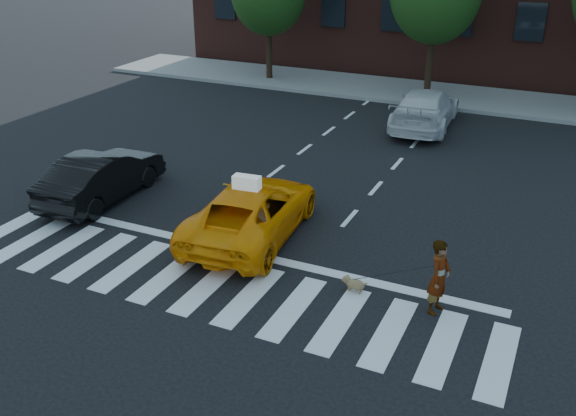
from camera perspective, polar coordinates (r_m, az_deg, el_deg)
The scene contains 10 objects.
ground at distance 13.85m, azimuth -7.13°, elevation -6.87°, with size 120.00×120.00×0.00m, color black.
crosswalk at distance 13.85m, azimuth -7.13°, elevation -6.84°, with size 13.00×2.40×0.01m, color silver.
stop_line at distance 15.03m, azimuth -3.94°, elevation -3.98°, with size 12.00×0.30×0.01m, color silver.
sidewalk_far at distance 29.03m, azimuth 11.46°, elevation 10.02°, with size 30.00×4.00×0.15m, color slate.
taxi at distance 15.55m, azimuth -3.26°, elevation -0.24°, with size 2.18×4.73×1.31m, color #FF8F05.
black_sedan at distance 18.26m, azimuth -16.20°, elevation 2.75°, with size 1.43×4.11×1.35m, color black.
white_suv at distance 24.26m, azimuth 12.08°, elevation 8.65°, with size 1.99×4.89×1.42m, color silver.
woman at distance 12.86m, azimuth 13.29°, elevation -5.99°, with size 0.57×0.37×1.57m, color #999999.
dog at distance 13.53m, azimuth 5.83°, elevation -6.67°, with size 0.57×0.24×0.33m.
taxi_sign at distance 15.06m, azimuth -3.69°, elevation 2.29°, with size 0.65×0.28×0.32m, color white.
Camera 1 is at (6.48, -9.88, 7.21)m, focal length 40.00 mm.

